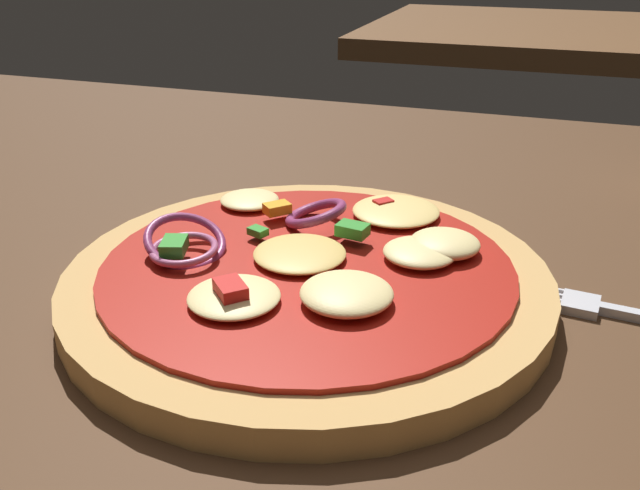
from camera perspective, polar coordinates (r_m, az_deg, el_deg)
The scene contains 3 objects.
dining_table at distance 0.39m, azimuth -2.92°, elevation -5.26°, with size 1.33×0.81×0.04m.
pizza at distance 0.36m, azimuth -0.89°, elevation -2.60°, with size 0.25×0.25×0.04m.
background_table at distance 1.45m, azimuth 22.42°, elevation 15.61°, with size 0.86×0.57×0.04m.
Camera 1 is at (0.13, -0.31, 0.21)m, focal length 38.58 mm.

